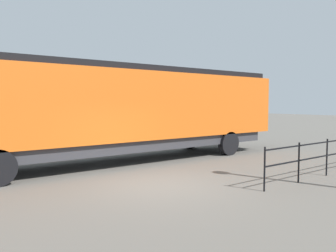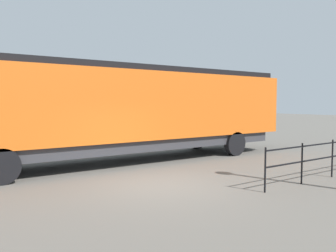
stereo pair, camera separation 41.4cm
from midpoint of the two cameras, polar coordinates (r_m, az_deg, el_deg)
name	(u,v)px [view 2 (the right image)]	position (r m, az deg, el deg)	size (l,w,h in m)	color
ground_plane	(160,185)	(10.15, -0.20, -9.97)	(120.00, 120.00, 0.00)	#666059
locomotive	(138,108)	(14.27, -4.19, 2.96)	(3.09, 15.34, 3.90)	orange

